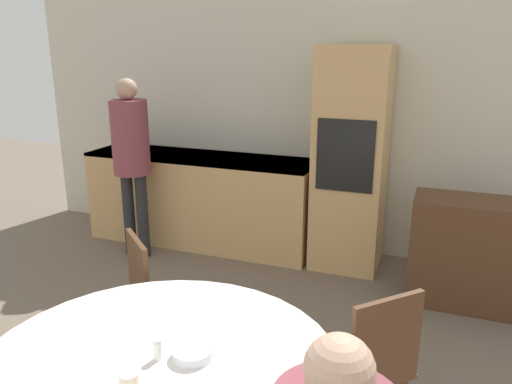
% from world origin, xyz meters
% --- Properties ---
extents(wall_back, '(6.30, 0.05, 2.60)m').
position_xyz_m(wall_back, '(0.00, 4.63, 1.30)').
color(wall_back, beige).
rests_on(wall_back, ground_plane).
extents(kitchen_counter, '(2.29, 0.60, 0.90)m').
position_xyz_m(kitchen_counter, '(-1.16, 4.29, 0.47)').
color(kitchen_counter, tan).
rests_on(kitchen_counter, ground_plane).
extents(oven_unit, '(0.59, 0.59, 1.95)m').
position_xyz_m(oven_unit, '(0.32, 4.29, 0.98)').
color(oven_unit, tan).
rests_on(oven_unit, ground_plane).
extents(sideboard, '(1.05, 0.45, 0.84)m').
position_xyz_m(sideboard, '(1.42, 3.88, 0.42)').
color(sideboard, '#51331E').
rests_on(sideboard, ground_plane).
extents(chair_far_left, '(0.56, 0.56, 0.88)m').
position_xyz_m(chair_far_left, '(-0.59, 2.18, 0.50)').
color(chair_far_left, '#51331E').
rests_on(chair_far_left, ground_plane).
extents(chair_far_right, '(0.57, 0.57, 0.88)m').
position_xyz_m(chair_far_right, '(0.84, 2.11, 0.50)').
color(chair_far_right, '#51331E').
rests_on(chair_far_right, ground_plane).
extents(person_standing, '(0.34, 0.34, 1.67)m').
position_xyz_m(person_standing, '(-1.59, 3.78, 1.04)').
color(person_standing, '#262628').
rests_on(person_standing, ground_plane).
extents(cup, '(0.07, 0.07, 0.10)m').
position_xyz_m(cup, '(0.10, 1.26, 0.79)').
color(cup, beige).
rests_on(cup, dining_table).
extents(bowl_centre, '(0.17, 0.17, 0.04)m').
position_xyz_m(bowl_centre, '(0.20, 1.54, 0.76)').
color(bowl_centre, silver).
rests_on(bowl_centre, dining_table).
extents(salt_shaker, '(0.03, 0.03, 0.09)m').
position_xyz_m(salt_shaker, '(0.08, 1.48, 0.78)').
color(salt_shaker, white).
rests_on(salt_shaker, dining_table).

